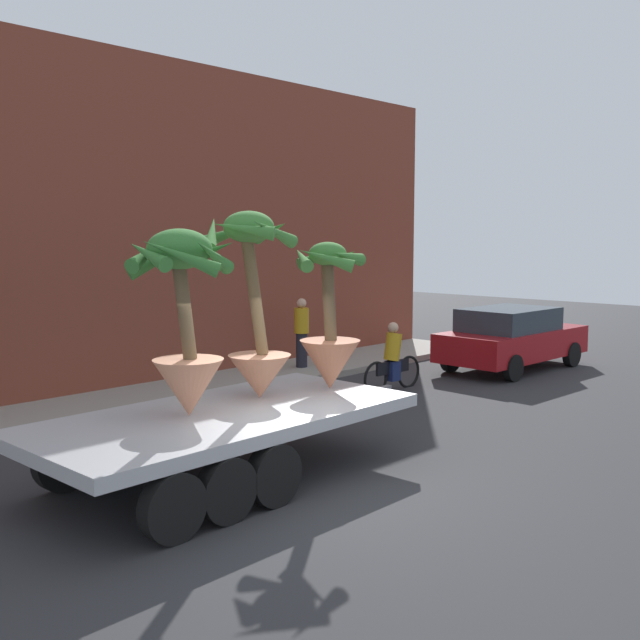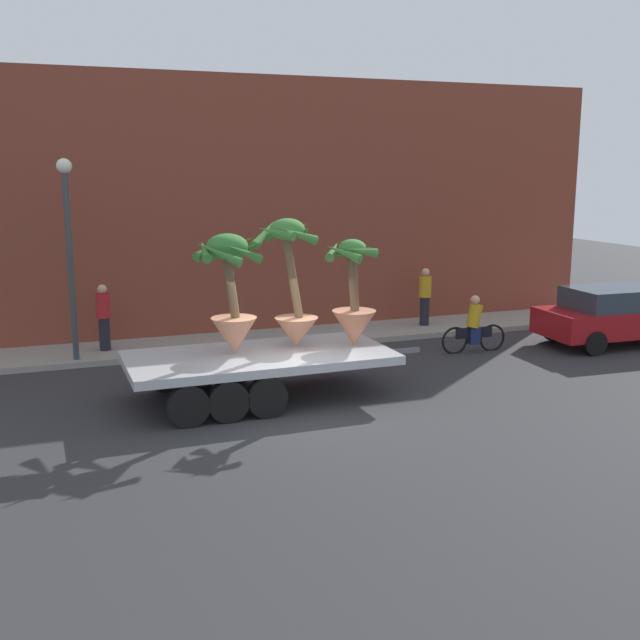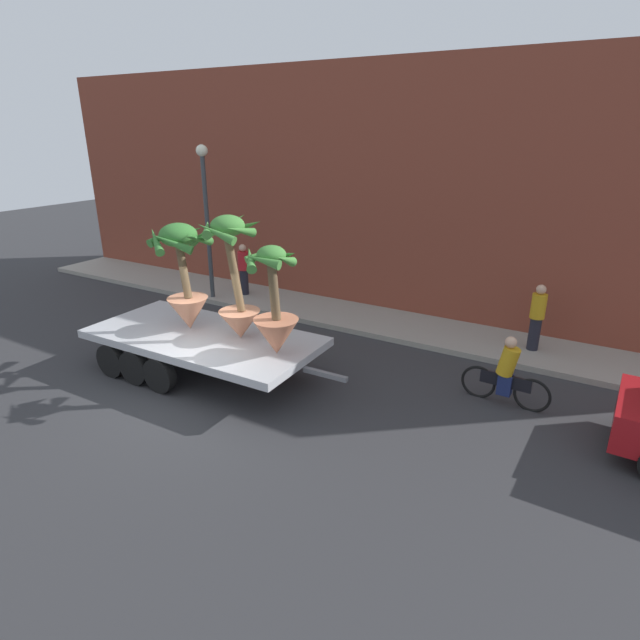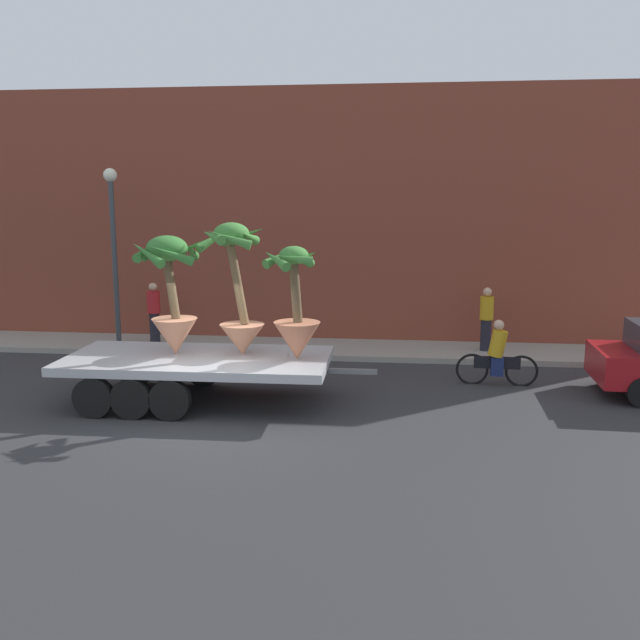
# 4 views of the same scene
# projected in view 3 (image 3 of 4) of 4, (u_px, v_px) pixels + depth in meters

# --- Properties ---
(ground_plane) EXTENTS (60.00, 60.00, 0.00)m
(ground_plane) POSITION_uv_depth(u_px,v_px,m) (191.00, 398.00, 11.01)
(ground_plane) COLOR #2D2D30
(sidewalk) EXTENTS (24.00, 2.20, 0.15)m
(sidewalk) POSITION_uv_depth(u_px,v_px,m) (330.00, 312.00, 15.92)
(sidewalk) COLOR gray
(sidewalk) RESTS_ON ground
(building_facade) EXTENTS (24.00, 1.20, 7.28)m
(building_facade) POSITION_uv_depth(u_px,v_px,m) (357.00, 189.00, 16.04)
(building_facade) COLOR brown
(building_facade) RESTS_ON ground
(flatbed_trailer) EXTENTS (6.47, 2.69, 0.98)m
(flatbed_trailer) POSITION_uv_depth(u_px,v_px,m) (196.00, 340.00, 12.02)
(flatbed_trailer) COLOR #B7BABF
(flatbed_trailer) RESTS_ON ground
(potted_palm_rear) EXTENTS (1.20, 1.28, 2.30)m
(potted_palm_rear) POSITION_uv_depth(u_px,v_px,m) (275.00, 314.00, 10.50)
(potted_palm_rear) COLOR #C17251
(potted_palm_rear) RESTS_ON flatbed_trailer
(potted_palm_middle) EXTENTS (1.47, 1.47, 2.75)m
(potted_palm_middle) POSITION_uv_depth(u_px,v_px,m) (235.00, 283.00, 11.22)
(potted_palm_middle) COLOR tan
(potted_palm_middle) RESTS_ON flatbed_trailer
(potted_palm_front) EXTENTS (1.52, 1.61, 2.49)m
(potted_palm_front) POSITION_uv_depth(u_px,v_px,m) (184.00, 277.00, 11.75)
(potted_palm_front) COLOR tan
(potted_palm_front) RESTS_ON flatbed_trailer
(cyclist) EXTENTS (1.84, 0.36, 1.54)m
(cyclist) POSITION_uv_depth(u_px,v_px,m) (506.00, 374.00, 10.58)
(cyclist) COLOR black
(cyclist) RESTS_ON ground
(pedestrian_near_gate) EXTENTS (0.36, 0.36, 1.71)m
(pedestrian_near_gate) POSITION_uv_depth(u_px,v_px,m) (537.00, 316.00, 12.77)
(pedestrian_near_gate) COLOR black
(pedestrian_near_gate) RESTS_ON sidewalk
(pedestrian_far_left) EXTENTS (0.36, 0.36, 1.71)m
(pedestrian_far_left) POSITION_uv_depth(u_px,v_px,m) (244.00, 269.00, 17.11)
(pedestrian_far_left) COLOR black
(pedestrian_far_left) RESTS_ON sidewalk
(street_lamp) EXTENTS (0.36, 0.36, 4.83)m
(street_lamp) POSITION_uv_depth(u_px,v_px,m) (206.00, 203.00, 16.08)
(street_lamp) COLOR #383D42
(street_lamp) RESTS_ON sidewalk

